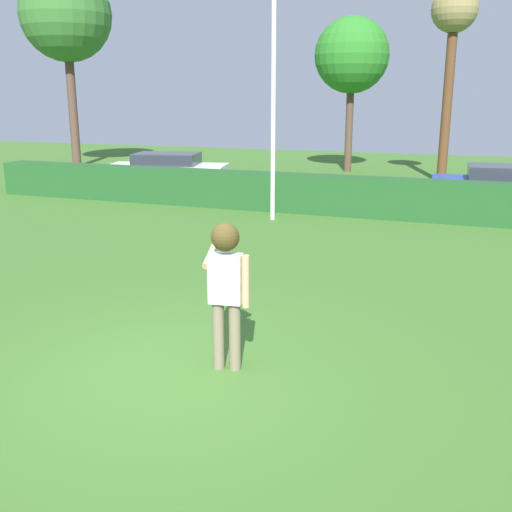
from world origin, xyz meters
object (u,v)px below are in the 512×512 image
at_px(maple_tree, 352,56).
at_px(parked_car_white, 167,169).
at_px(person, 226,278).
at_px(frisbee, 236,262).
at_px(birch_tree, 66,16).
at_px(willow_tree, 454,23).
at_px(lamppost, 273,86).
at_px(parked_car_blue, 507,185).

bearing_deg(maple_tree, parked_car_white, -124.46).
bearing_deg(maple_tree, person, -82.08).
height_order(frisbee, parked_car_white, parked_car_white).
bearing_deg(maple_tree, birch_tree, -168.05).
distance_m(parked_car_white, willow_tree, 11.64).
xyz_separation_m(person, parked_car_white, (-7.76, 12.76, -0.44)).
distance_m(person, frisbee, 0.48).
distance_m(willow_tree, birch_tree, 16.46).
xyz_separation_m(parked_car_white, maple_tree, (4.98, 7.25, 4.15)).
bearing_deg(lamppost, willow_tree, 68.10).
relative_size(parked_car_white, parked_car_blue, 1.05).
xyz_separation_m(parked_car_white, willow_tree, (9.07, 5.24, 5.08)).
xyz_separation_m(lamppost, birch_tree, (-12.70, 8.66, 3.20)).
height_order(frisbee, willow_tree, willow_tree).
height_order(person, parked_car_white, person).
bearing_deg(willow_tree, birch_tree, -177.91).
distance_m(parked_car_blue, willow_tree, 7.67).
distance_m(lamppost, parked_car_white, 7.23).
height_order(parked_car_white, willow_tree, willow_tree).
relative_size(person, parked_car_white, 0.40).
relative_size(frisbee, maple_tree, 0.04).
distance_m(person, parked_car_blue, 13.13).
distance_m(frisbee, willow_tree, 18.16).
bearing_deg(frisbee, parked_car_blue, 73.92).
relative_size(frisbee, willow_tree, 0.03).
bearing_deg(willow_tree, parked_car_blue, -68.14).
distance_m(frisbee, lamppost, 8.88).
height_order(parked_car_white, birch_tree, birch_tree).
xyz_separation_m(frisbee, parked_car_white, (-7.70, 12.28, -0.51)).
height_order(frisbee, parked_car_blue, parked_car_blue).
bearing_deg(birch_tree, lamppost, -34.30).
bearing_deg(parked_car_white, frisbee, -57.93).
height_order(lamppost, parked_car_blue, lamppost).
height_order(lamppost, maple_tree, maple_tree).
height_order(parked_car_blue, maple_tree, maple_tree).
distance_m(lamppost, willow_tree, 10.25).
bearing_deg(person, frisbee, 97.71).
height_order(parked_car_white, parked_car_blue, same).
bearing_deg(willow_tree, maple_tree, 153.84).
bearing_deg(parked_car_blue, person, -105.24).
bearing_deg(parked_car_blue, parked_car_white, 179.51).
xyz_separation_m(frisbee, parked_car_blue, (3.51, 12.19, -0.51)).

